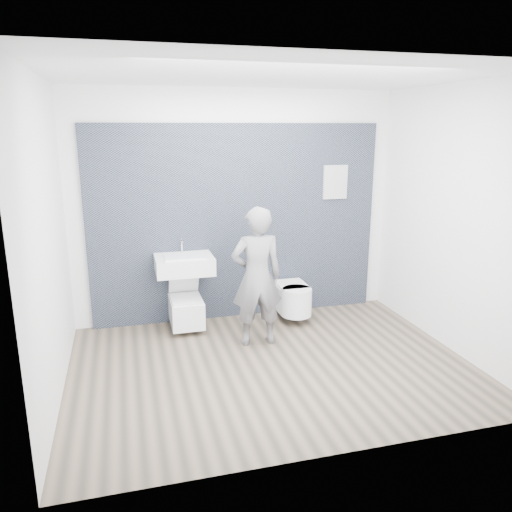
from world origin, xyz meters
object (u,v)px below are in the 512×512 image
object	(u,v)px
washbasin	(184,264)
toilet_rounded	(293,299)
visitor	(257,277)
toilet_square	(186,309)

from	to	relation	value
washbasin	toilet_rounded	bearing A→B (deg)	-3.16
washbasin	visitor	bearing A→B (deg)	-41.52
toilet_square	toilet_rounded	size ratio (longest dim) A/B	1.06
washbasin	toilet_square	world-z (taller)	washbasin
washbasin	toilet_rounded	distance (m)	1.43
toilet_rounded	visitor	size ratio (longest dim) A/B	0.41
visitor	toilet_square	bearing A→B (deg)	-38.77
toilet_square	toilet_rounded	bearing A→B (deg)	-2.35
toilet_rounded	visitor	xyz separation A→B (m)	(-0.62, -0.55, 0.49)
washbasin	visitor	size ratio (longest dim) A/B	0.43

